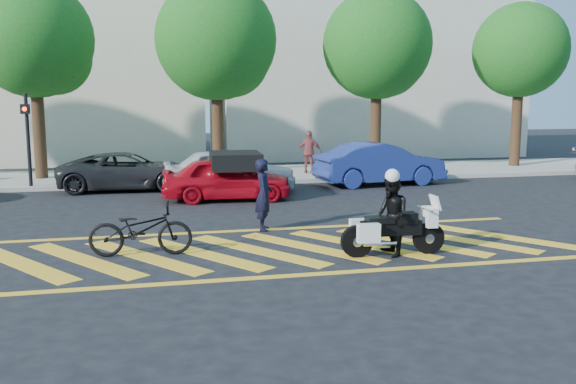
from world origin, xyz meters
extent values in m
plane|color=black|center=(0.00, 0.00, 0.00)|extent=(90.00, 90.00, 0.00)
cube|color=#9E998E|center=(0.00, 12.00, 0.07)|extent=(60.00, 5.00, 0.15)
cube|color=gold|center=(-5.00, 0.00, 0.00)|extent=(2.43, 3.21, 0.01)
cube|color=gold|center=(-3.90, 0.00, 0.00)|extent=(2.43, 3.21, 0.01)
cube|color=gold|center=(-2.80, 0.00, 0.00)|extent=(2.43, 3.21, 0.01)
cube|color=gold|center=(-1.70, 0.00, 0.00)|extent=(2.43, 3.21, 0.01)
cube|color=gold|center=(-0.60, 0.00, 0.00)|extent=(2.43, 3.21, 0.01)
cube|color=gold|center=(0.50, 0.00, 0.00)|extent=(2.43, 3.21, 0.01)
cube|color=gold|center=(1.60, 0.00, 0.00)|extent=(2.43, 3.21, 0.01)
cube|color=gold|center=(2.70, 0.00, 0.00)|extent=(2.43, 3.21, 0.01)
cube|color=gold|center=(3.80, 0.00, 0.00)|extent=(2.43, 3.21, 0.01)
cube|color=gold|center=(4.90, 0.00, 0.00)|extent=(2.43, 3.21, 0.01)
cube|color=gold|center=(0.00, -1.90, 0.00)|extent=(12.00, 0.20, 0.01)
cube|color=gold|center=(0.00, 1.90, 0.00)|extent=(12.00, 0.20, 0.01)
cube|color=beige|center=(-8.00, 21.00, 5.00)|extent=(16.00, 8.00, 10.00)
cube|color=beige|center=(9.00, 21.00, 5.50)|extent=(16.00, 8.00, 11.00)
cylinder|color=black|center=(-6.50, 12.00, 2.00)|extent=(0.44, 0.44, 4.00)
sphere|color=#1C5717|center=(-6.50, 12.00, 5.16)|extent=(4.20, 4.20, 4.20)
sphere|color=#1C5717|center=(-5.90, 12.30, 4.53)|extent=(2.73, 2.73, 2.73)
cylinder|color=black|center=(0.00, 12.00, 2.00)|extent=(0.44, 0.44, 4.00)
sphere|color=#1C5717|center=(0.00, 12.00, 5.26)|extent=(4.60, 4.60, 4.60)
sphere|color=#1C5717|center=(0.60, 12.30, 4.58)|extent=(2.99, 2.99, 2.99)
cylinder|color=black|center=(6.50, 12.00, 2.00)|extent=(0.44, 0.44, 4.00)
sphere|color=#1C5717|center=(6.50, 12.00, 5.21)|extent=(4.40, 4.40, 4.40)
sphere|color=#1C5717|center=(7.10, 12.30, 4.55)|extent=(2.86, 2.86, 2.86)
cylinder|color=black|center=(13.00, 12.00, 2.00)|extent=(0.44, 0.44, 4.00)
sphere|color=#1C5717|center=(13.00, 12.00, 5.10)|extent=(4.00, 4.00, 4.00)
sphere|color=#1C5717|center=(13.60, 12.30, 4.50)|extent=(2.60, 2.60, 2.60)
cylinder|color=black|center=(-6.50, 9.80, 1.60)|extent=(0.12, 0.12, 3.20)
cube|color=black|center=(-6.50, 9.60, 2.70)|extent=(0.28, 0.18, 0.32)
sphere|color=#FF260C|center=(-6.50, 9.50, 2.70)|extent=(0.14, 0.14, 0.14)
imported|color=black|center=(-0.10, 1.86, 0.83)|extent=(0.52, 0.68, 1.65)
imported|color=black|center=(-2.85, 0.11, 0.51)|extent=(2.00, 0.82, 1.03)
cylinder|color=black|center=(1.16, -0.96, 0.31)|extent=(0.62, 0.15, 0.62)
cylinder|color=silver|center=(1.16, -0.96, 0.31)|extent=(0.19, 0.16, 0.19)
cylinder|color=black|center=(2.63, -1.00, 0.31)|extent=(0.62, 0.15, 0.62)
cylinder|color=silver|center=(2.63, -1.00, 0.31)|extent=(0.19, 0.16, 0.19)
cube|color=black|center=(1.85, -0.98, 0.54)|extent=(1.18, 0.28, 0.28)
cube|color=black|center=(2.13, -0.99, 0.73)|extent=(0.43, 0.29, 0.21)
cube|color=black|center=(1.61, -0.97, 0.71)|extent=(0.52, 0.33, 0.11)
cube|color=silver|center=(2.63, -1.00, 0.73)|extent=(0.22, 0.40, 0.38)
cube|color=silver|center=(1.32, -0.72, 0.52)|extent=(0.43, 0.18, 0.36)
cube|color=silver|center=(1.31, -1.21, 0.52)|extent=(0.43, 0.18, 0.36)
imported|color=black|center=(1.85, -0.98, 0.78)|extent=(0.61, 0.77, 1.56)
imported|color=#B20814|center=(-0.39, 6.34, 0.65)|extent=(3.92, 1.76, 1.31)
imported|color=black|center=(-3.33, 9.20, 0.63)|extent=(4.63, 2.29, 1.26)
imported|color=silver|center=(-0.10, 7.80, 0.73)|extent=(4.32, 1.82, 1.46)
imported|color=navy|center=(5.33, 8.47, 0.75)|extent=(4.71, 2.06, 1.51)
imported|color=#994645|center=(3.49, 11.27, 0.98)|extent=(1.04, 0.67, 1.66)
camera|label=1|loc=(-2.66, -11.70, 2.96)|focal=38.00mm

